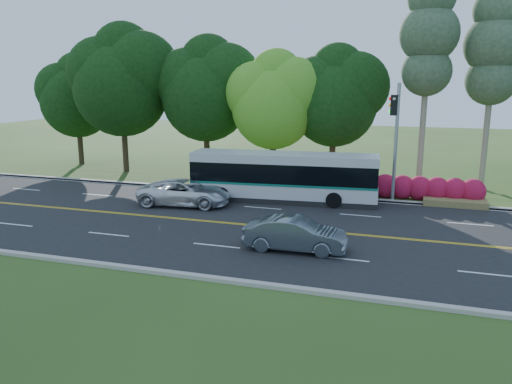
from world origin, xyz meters
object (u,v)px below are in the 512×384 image
(sedan, at_px, (295,234))
(transit_bus, at_px, (283,178))
(traffic_signal, at_px, (396,127))
(suv, at_px, (185,192))

(sedan, bearing_deg, transit_bus, 15.67)
(traffic_signal, bearing_deg, suv, -167.27)
(traffic_signal, relative_size, suv, 1.31)
(transit_bus, distance_m, suv, 5.91)
(traffic_signal, height_order, suv, traffic_signal)
(transit_bus, relative_size, suv, 2.09)
(traffic_signal, bearing_deg, transit_bus, 178.92)
(sedan, height_order, suv, suv)
(traffic_signal, xyz_separation_m, suv, (-11.51, -2.60, -3.91))
(transit_bus, relative_size, sedan, 2.57)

